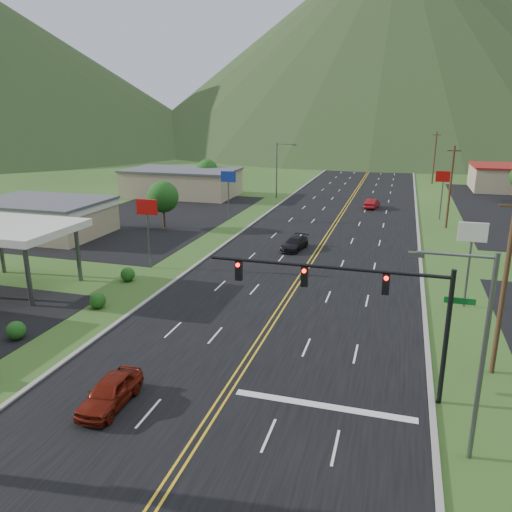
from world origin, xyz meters
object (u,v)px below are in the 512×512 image
(gas_canopy, at_px, (9,230))
(car_red_near, at_px, (110,393))
(traffic_signal, at_px, (364,295))
(streetlight_west, at_px, (279,167))
(streetlight_east, at_px, (476,345))
(car_red_far, at_px, (372,204))
(car_dark_mid, at_px, (295,244))

(gas_canopy, xyz_separation_m, car_red_near, (16.90, -12.90, -4.14))
(car_red_near, bearing_deg, traffic_signal, 21.98)
(streetlight_west, bearing_deg, streetlight_east, -69.14)
(traffic_signal, distance_m, gas_canopy, 29.59)
(streetlight_west, bearing_deg, traffic_signal, -72.03)
(streetlight_east, relative_size, gas_canopy, 0.90)
(streetlight_east, relative_size, car_red_far, 2.11)
(streetlight_west, height_order, car_dark_mid, streetlight_west)
(streetlight_east, height_order, car_red_near, streetlight_east)
(gas_canopy, xyz_separation_m, car_red_far, (25.82, 43.29, -4.17))
(streetlight_east, bearing_deg, car_red_near, -176.83)
(streetlight_east, bearing_deg, car_dark_mid, 114.58)
(streetlight_west, xyz_separation_m, gas_canopy, (-10.32, -48.00, -0.31))
(traffic_signal, relative_size, streetlight_east, 1.46)
(traffic_signal, distance_m, car_red_near, 13.39)
(car_dark_mid, distance_m, car_red_far, 26.35)
(gas_canopy, height_order, car_red_near, gas_canopy)
(streetlight_east, bearing_deg, streetlight_west, 110.86)
(gas_canopy, distance_m, car_dark_mid, 26.73)
(streetlight_east, distance_m, streetlight_west, 64.21)
(streetlight_west, xyz_separation_m, car_red_near, (6.58, -60.90, -4.45))
(car_dark_mid, bearing_deg, streetlight_west, 116.33)
(streetlight_west, relative_size, car_red_far, 2.11)
(streetlight_west, bearing_deg, car_dark_mid, -72.98)
(traffic_signal, distance_m, car_dark_mid, 27.58)
(gas_canopy, bearing_deg, car_dark_mid, 42.06)
(traffic_signal, bearing_deg, car_red_far, 92.97)
(car_red_near, relative_size, car_red_far, 1.01)
(car_red_near, bearing_deg, gas_canopy, 141.71)
(streetlight_east, xyz_separation_m, car_red_far, (-7.36, 55.29, -4.48))
(streetlight_west, distance_m, car_red_near, 61.42)
(traffic_signal, bearing_deg, gas_canopy, 164.30)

